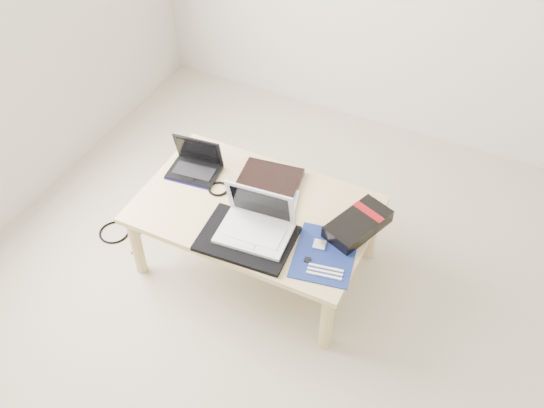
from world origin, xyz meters
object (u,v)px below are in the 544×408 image
at_px(white_laptop, 256,223).
at_px(gpu_box, 358,224).
at_px(coffee_table, 255,214).
at_px(netbook, 195,165).

relative_size(white_laptop, gpu_box, 0.96).
bearing_deg(coffee_table, netbook, 165.10).
xyz_separation_m(coffee_table, gpu_box, (0.48, 0.08, 0.08)).
bearing_deg(coffee_table, gpu_box, 9.15).
distance_m(netbook, gpu_box, 0.86).
xyz_separation_m(coffee_table, netbook, (-0.38, 0.10, 0.09)).
height_order(coffee_table, white_laptop, white_laptop).
bearing_deg(gpu_box, white_laptop, -151.22).
xyz_separation_m(netbook, white_laptop, (0.46, -0.24, 0.03)).
xyz_separation_m(white_laptop, gpu_box, (0.40, 0.22, -0.03)).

